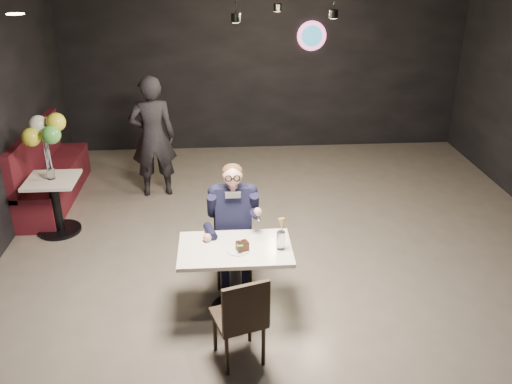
{
  "coord_description": "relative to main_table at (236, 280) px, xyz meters",
  "views": [
    {
      "loc": [
        -0.82,
        -4.99,
        3.43
      ],
      "look_at": [
        -0.46,
        0.17,
        1.06
      ],
      "focal_mm": 38.0,
      "sensor_mm": 36.0,
      "label": 1
    }
  ],
  "objects": [
    {
      "name": "cake_slice",
      "position": [
        0.07,
        -0.07,
        0.43
      ],
      "size": [
        0.13,
        0.12,
        0.08
      ],
      "primitive_type": "cube",
      "rotation": [
        0.0,
        0.0,
        0.35
      ],
      "color": "black",
      "rests_on": "dessert_plate"
    },
    {
      "name": "chair_near",
      "position": [
        0.0,
        -0.69,
        0.09
      ],
      "size": [
        0.54,
        0.57,
        0.92
      ],
      "primitive_type": "cube",
      "rotation": [
        0.0,
        0.0,
        0.31
      ],
      "color": "black",
      "rests_on": "floor"
    },
    {
      "name": "passerby",
      "position": [
        -1.08,
        2.97,
        0.52
      ],
      "size": [
        0.7,
        0.51,
        1.79
      ],
      "primitive_type": "imported",
      "rotation": [
        0.0,
        0.0,
        3.28
      ],
      "color": "black",
      "rests_on": "floor"
    },
    {
      "name": "floor",
      "position": [
        0.71,
        0.43,
        -0.38
      ],
      "size": [
        9.0,
        9.0,
        0.0
      ],
      "primitive_type": "plane",
      "color": "slate",
      "rests_on": "ground"
    },
    {
      "name": "side_table",
      "position": [
        -2.24,
        1.85,
        0.01
      ],
      "size": [
        0.62,
        0.62,
        0.78
      ],
      "primitive_type": "cube",
      "color": "white",
      "rests_on": "floor"
    },
    {
      "name": "chair_far",
      "position": [
        0.0,
        0.55,
        0.09
      ],
      "size": [
        0.42,
        0.46,
        0.92
      ],
      "primitive_type": "cube",
      "color": "black",
      "rests_on": "floor"
    },
    {
      "name": "wafer_cone",
      "position": [
        0.45,
        -0.04,
        0.62
      ],
      "size": [
        0.08,
        0.08,
        0.14
      ],
      "primitive_type": "cone",
      "rotation": [
        0.0,
        0.0,
        0.26
      ],
      "color": "tan",
      "rests_on": "sundae_glass"
    },
    {
      "name": "balloon_bunch",
      "position": [
        -2.24,
        1.85,
        0.87
      ],
      "size": [
        0.42,
        0.42,
        0.69
      ],
      "primitive_type": "cube",
      "color": "yellow",
      "rests_on": "balloon_vase"
    },
    {
      "name": "wall_sign",
      "position": [
        1.51,
        4.9,
        1.62
      ],
      "size": [
        0.5,
        0.06,
        0.5
      ],
      "primitive_type": null,
      "color": "pink",
      "rests_on": "floor"
    },
    {
      "name": "balloon_vase",
      "position": [
        -2.24,
        1.85,
        0.45
      ],
      "size": [
        0.1,
        0.1,
        0.15
      ],
      "primitive_type": "cylinder",
      "color": "silver",
      "rests_on": "side_table"
    },
    {
      "name": "main_table",
      "position": [
        0.0,
        0.0,
        0.0
      ],
      "size": [
        1.1,
        0.7,
        0.75
      ],
      "primitive_type": "cube",
      "color": "white",
      "rests_on": "floor"
    },
    {
      "name": "mint_leaf",
      "position": [
        0.04,
        -0.12,
        0.47
      ],
      "size": [
        0.07,
        0.04,
        0.01
      ],
      "primitive_type": "ellipsoid",
      "color": "#35892D",
      "rests_on": "cake_slice"
    },
    {
      "name": "sundae_glass",
      "position": [
        0.44,
        -0.06,
        0.47
      ],
      "size": [
        0.08,
        0.08,
        0.18
      ],
      "primitive_type": "cylinder",
      "color": "silver",
      "rests_on": "main_table"
    },
    {
      "name": "dessert_plate",
      "position": [
        0.03,
        -0.07,
        0.38
      ],
      "size": [
        0.22,
        0.22,
        0.01
      ],
      "primitive_type": "cylinder",
      "color": "white",
      "rests_on": "main_table"
    },
    {
      "name": "booth_bench",
      "position": [
        -2.54,
        2.85,
        0.17
      ],
      "size": [
        0.54,
        2.17,
        1.08
      ],
      "primitive_type": "cube",
      "color": "#3F0D14",
      "rests_on": "floor"
    },
    {
      "name": "seated_man",
      "position": [
        0.0,
        0.55,
        0.34
      ],
      "size": [
        0.6,
        0.8,
        1.44
      ],
      "primitive_type": "cube",
      "color": "black",
      "rests_on": "floor"
    }
  ]
}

